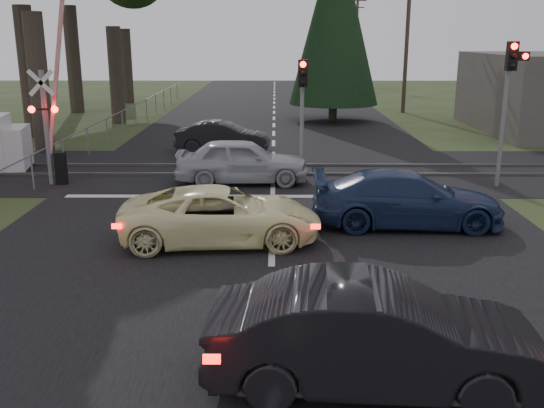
{
  "coord_description": "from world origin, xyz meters",
  "views": [
    {
      "loc": [
        0.07,
        -10.14,
        4.84
      ],
      "look_at": [
        0.01,
        2.65,
        1.3
      ],
      "focal_mm": 40.0,
      "sensor_mm": 36.0,
      "label": 1
    }
  ],
  "objects_px": {
    "crossing_signal": "(53,124)",
    "cream_coupe": "(221,215)",
    "silver_car": "(242,161)",
    "traffic_signal_right": "(510,86)",
    "utility_pole_far": "(356,38)",
    "utility_pole_mid": "(407,38)",
    "dark_car_far": "(223,137)",
    "traffic_signal_center": "(302,99)",
    "dark_hatchback": "(376,337)",
    "blue_sedan": "(407,199)"
  },
  "relations": [
    {
      "from": "crossing_signal",
      "to": "cream_coupe",
      "type": "xyz_separation_m",
      "value": [
        6.05,
        -5.92,
        -1.38
      ]
    },
    {
      "from": "cream_coupe",
      "to": "silver_car",
      "type": "xyz_separation_m",
      "value": [
        0.18,
        6.17,
        0.09
      ]
    },
    {
      "from": "traffic_signal_right",
      "to": "utility_pole_far",
      "type": "height_order",
      "value": "utility_pole_far"
    },
    {
      "from": "crossing_signal",
      "to": "utility_pole_far",
      "type": "distance_m",
      "value": 47.96
    },
    {
      "from": "utility_pole_mid",
      "to": "cream_coupe",
      "type": "distance_m",
      "value": 28.17
    },
    {
      "from": "utility_pole_mid",
      "to": "dark_car_far",
      "type": "xyz_separation_m",
      "value": [
        -10.69,
        -14.24,
        -4.06
      ]
    },
    {
      "from": "utility_pole_far",
      "to": "traffic_signal_right",
      "type": "bearing_deg",
      "value": -91.2
    },
    {
      "from": "utility_pole_mid",
      "to": "cream_coupe",
      "type": "bearing_deg",
      "value": -110.42
    },
    {
      "from": "crossing_signal",
      "to": "utility_pole_far",
      "type": "relative_size",
      "value": 0.77
    },
    {
      "from": "traffic_signal_center",
      "to": "dark_hatchback",
      "type": "xyz_separation_m",
      "value": [
        0.49,
        -13.13,
        -2.02
      ]
    },
    {
      "from": "utility_pole_mid",
      "to": "dark_car_far",
      "type": "relative_size",
      "value": 2.25
    },
    {
      "from": "silver_car",
      "to": "utility_pole_far",
      "type": "bearing_deg",
      "value": -13.59
    },
    {
      "from": "blue_sedan",
      "to": "silver_car",
      "type": "bearing_deg",
      "value": 44.86
    },
    {
      "from": "crossing_signal",
      "to": "blue_sedan",
      "type": "bearing_deg",
      "value": -22.79
    },
    {
      "from": "utility_pole_mid",
      "to": "silver_car",
      "type": "height_order",
      "value": "utility_pole_mid"
    },
    {
      "from": "crossing_signal",
      "to": "traffic_signal_center",
      "type": "height_order",
      "value": "crossing_signal"
    },
    {
      "from": "utility_pole_mid",
      "to": "dark_hatchback",
      "type": "relative_size",
      "value": 1.9
    },
    {
      "from": "dark_hatchback",
      "to": "blue_sedan",
      "type": "bearing_deg",
      "value": -10.91
    },
    {
      "from": "blue_sedan",
      "to": "traffic_signal_right",
      "type": "bearing_deg",
      "value": -42.3
    },
    {
      "from": "silver_car",
      "to": "blue_sedan",
      "type": "relative_size",
      "value": 0.9
    },
    {
      "from": "cream_coupe",
      "to": "dark_hatchback",
      "type": "distance_m",
      "value": 6.88
    },
    {
      "from": "utility_pole_mid",
      "to": "utility_pole_far",
      "type": "height_order",
      "value": "same"
    },
    {
      "from": "traffic_signal_right",
      "to": "crossing_signal",
      "type": "bearing_deg",
      "value": 178.79
    },
    {
      "from": "traffic_signal_center",
      "to": "silver_car",
      "type": "relative_size",
      "value": 0.91
    },
    {
      "from": "crossing_signal",
      "to": "dark_car_far",
      "type": "bearing_deg",
      "value": 49.58
    },
    {
      "from": "cream_coupe",
      "to": "dark_car_far",
      "type": "relative_size",
      "value": 1.21
    },
    {
      "from": "dark_car_far",
      "to": "blue_sedan",
      "type": "bearing_deg",
      "value": -146.54
    },
    {
      "from": "cream_coupe",
      "to": "utility_pole_far",
      "type": "bearing_deg",
      "value": -15.04
    },
    {
      "from": "traffic_signal_center",
      "to": "silver_car",
      "type": "bearing_deg",
      "value": -162.67
    },
    {
      "from": "crossing_signal",
      "to": "traffic_signal_center",
      "type": "bearing_deg",
      "value": 6.15
    },
    {
      "from": "utility_pole_mid",
      "to": "blue_sedan",
      "type": "distance_m",
      "value": 25.57
    },
    {
      "from": "crossing_signal",
      "to": "utility_pole_mid",
      "type": "height_order",
      "value": "utility_pole_mid"
    },
    {
      "from": "cream_coupe",
      "to": "dark_hatchback",
      "type": "xyz_separation_m",
      "value": [
        2.72,
        -6.32,
        0.11
      ]
    },
    {
      "from": "traffic_signal_center",
      "to": "utility_pole_far",
      "type": "height_order",
      "value": "utility_pole_far"
    },
    {
      "from": "silver_car",
      "to": "blue_sedan",
      "type": "bearing_deg",
      "value": -137.81
    },
    {
      "from": "utility_pole_far",
      "to": "cream_coupe",
      "type": "relative_size",
      "value": 1.86
    },
    {
      "from": "blue_sedan",
      "to": "dark_hatchback",
      "type": "bearing_deg",
      "value": 166.11
    },
    {
      "from": "dark_hatchback",
      "to": "blue_sedan",
      "type": "relative_size",
      "value": 0.95
    },
    {
      "from": "crossing_signal",
      "to": "traffic_signal_right",
      "type": "bearing_deg",
      "value": -1.21
    },
    {
      "from": "utility_pole_far",
      "to": "silver_car",
      "type": "height_order",
      "value": "utility_pole_far"
    },
    {
      "from": "crossing_signal",
      "to": "utility_pole_far",
      "type": "xyz_separation_m",
      "value": [
        15.77,
        45.21,
        2.67
      ]
    },
    {
      "from": "silver_car",
      "to": "blue_sedan",
      "type": "height_order",
      "value": "silver_car"
    },
    {
      "from": "utility_pole_far",
      "to": "silver_car",
      "type": "distance_m",
      "value": 46.14
    },
    {
      "from": "utility_pole_far",
      "to": "blue_sedan",
      "type": "height_order",
      "value": "utility_pole_far"
    },
    {
      "from": "cream_coupe",
      "to": "silver_car",
      "type": "relative_size",
      "value": 1.08
    },
    {
      "from": "utility_pole_far",
      "to": "dark_car_far",
      "type": "bearing_deg",
      "value": -105.23
    },
    {
      "from": "traffic_signal_right",
      "to": "dark_car_far",
      "type": "bearing_deg",
      "value": 147.13
    },
    {
      "from": "cream_coupe",
      "to": "blue_sedan",
      "type": "height_order",
      "value": "blue_sedan"
    },
    {
      "from": "blue_sedan",
      "to": "traffic_signal_center",
      "type": "bearing_deg",
      "value": 26.17
    },
    {
      "from": "traffic_signal_right",
      "to": "blue_sedan",
      "type": "xyz_separation_m",
      "value": [
        -4.0,
        -4.23,
        -2.59
      ]
    }
  ]
}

